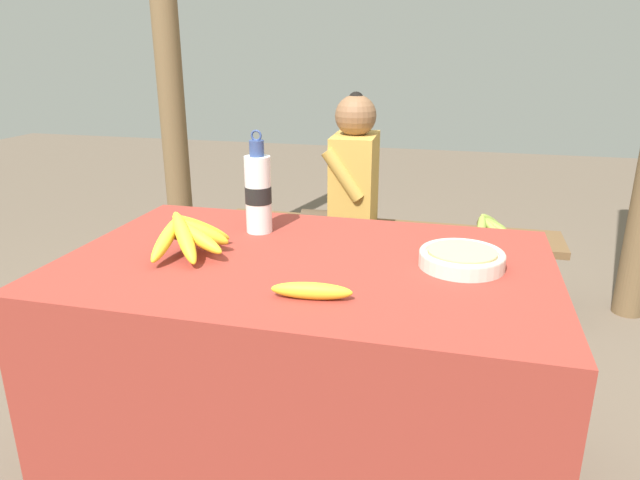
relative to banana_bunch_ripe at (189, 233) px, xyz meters
The scene contains 10 objects.
ground_plane 0.83m from the banana_bunch_ripe, ahead, with size 12.00×12.00×0.00m, color brown.
market_counter 0.52m from the banana_bunch_ripe, ahead, with size 1.30×0.82×0.71m.
banana_bunch_ripe is the anchor object (origin of this frame).
serving_bowl 0.73m from the banana_bunch_ripe, ahead, with size 0.22×0.22×0.04m.
water_bottle 0.27m from the banana_bunch_ripe, 64.52° to the left, with size 0.08×0.08×0.31m.
loose_banana_front 0.45m from the banana_bunch_ripe, 26.76° to the right, with size 0.19×0.06×0.04m.
wooden_bench 1.46m from the banana_bunch_ripe, 75.30° to the left, with size 1.68×0.32×0.40m.
seated_vendor 1.33m from the banana_bunch_ripe, 83.07° to the left, with size 0.41×0.40×1.05m.
banana_bunch_green 1.62m from the banana_bunch_ripe, 57.91° to the left, with size 0.18×0.29×0.12m.
support_post_near 1.83m from the banana_bunch_ripe, 119.14° to the left, with size 0.14×0.14×2.73m.
Camera 1 is at (0.39, -1.38, 1.25)m, focal length 32.00 mm.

